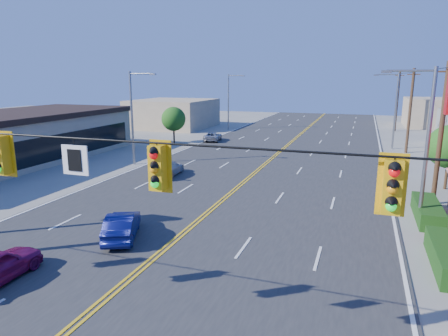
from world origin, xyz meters
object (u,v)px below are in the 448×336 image
(car_white, at_px, (167,169))
(car_blue, at_px, (122,227))
(signal_span, at_px, (36,178))
(car_silver, at_px, (213,137))

(car_white, bearing_deg, car_blue, 100.94)
(car_blue, bearing_deg, car_white, -96.84)
(car_blue, bearing_deg, signal_span, 83.98)
(signal_span, relative_size, car_silver, 6.35)
(car_blue, distance_m, car_white, 12.38)
(signal_span, xyz_separation_m, car_silver, (-8.98, 36.53, -4.35))
(car_blue, relative_size, car_silver, 0.97)
(signal_span, xyz_separation_m, car_white, (-6.08, 19.00, -4.29))
(car_white, bearing_deg, signal_span, 101.26)
(car_white, height_order, car_silver, car_white)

